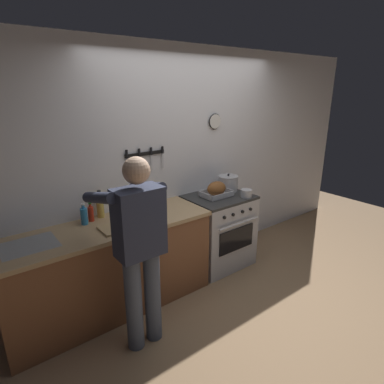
{
  "coord_description": "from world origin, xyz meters",
  "views": [
    {
      "loc": [
        -2.26,
        -1.7,
        2.14
      ],
      "look_at": [
        -0.3,
        0.85,
        1.09
      ],
      "focal_mm": 30.02,
      "sensor_mm": 36.0,
      "label": 1
    }
  ],
  "objects_px": {
    "saucepan": "(246,193)",
    "bottle_dish_soap": "(84,216)",
    "person_cook": "(139,243)",
    "cutting_board": "(120,227)",
    "stove": "(218,230)",
    "bottle_cooking_oil": "(100,206)",
    "bottle_hot_sauce": "(91,213)",
    "stock_pot": "(228,183)",
    "roasting_pan": "(217,190)"
  },
  "relations": [
    {
      "from": "saucepan",
      "to": "bottle_dish_soap",
      "type": "xyz_separation_m",
      "value": [
        -1.81,
        0.38,
        0.04
      ]
    },
    {
      "from": "person_cook",
      "to": "cutting_board",
      "type": "bearing_deg",
      "value": -20.06
    },
    {
      "from": "stove",
      "to": "bottle_cooking_oil",
      "type": "xyz_separation_m",
      "value": [
        -1.38,
        0.24,
        0.57
      ]
    },
    {
      "from": "cutting_board",
      "to": "bottle_dish_soap",
      "type": "distance_m",
      "value": 0.37
    },
    {
      "from": "saucepan",
      "to": "bottle_hot_sauce",
      "type": "xyz_separation_m",
      "value": [
        -1.73,
        0.42,
        0.03
      ]
    },
    {
      "from": "bottle_dish_soap",
      "to": "bottle_cooking_oil",
      "type": "height_order",
      "value": "bottle_cooking_oil"
    },
    {
      "from": "bottle_hot_sauce",
      "to": "person_cook",
      "type": "bearing_deg",
      "value": -83.39
    },
    {
      "from": "bottle_hot_sauce",
      "to": "bottle_dish_soap",
      "type": "xyz_separation_m",
      "value": [
        -0.08,
        -0.04,
        0.01
      ]
    },
    {
      "from": "stock_pot",
      "to": "saucepan",
      "type": "bearing_deg",
      "value": -90.72
    },
    {
      "from": "stove",
      "to": "stock_pot",
      "type": "bearing_deg",
      "value": 23.45
    },
    {
      "from": "stove",
      "to": "bottle_cooking_oil",
      "type": "distance_m",
      "value": 1.52
    },
    {
      "from": "cutting_board",
      "to": "bottle_dish_soap",
      "type": "xyz_separation_m",
      "value": [
        -0.23,
        0.28,
        0.08
      ]
    },
    {
      "from": "stock_pot",
      "to": "cutting_board",
      "type": "relative_size",
      "value": 0.69
    },
    {
      "from": "stove",
      "to": "person_cook",
      "type": "relative_size",
      "value": 0.54
    },
    {
      "from": "roasting_pan",
      "to": "saucepan",
      "type": "distance_m",
      "value": 0.36
    },
    {
      "from": "bottle_hot_sauce",
      "to": "saucepan",
      "type": "bearing_deg",
      "value": -13.54
    },
    {
      "from": "bottle_hot_sauce",
      "to": "stove",
      "type": "bearing_deg",
      "value": -7.63
    },
    {
      "from": "stove",
      "to": "person_cook",
      "type": "xyz_separation_m",
      "value": [
        -1.41,
        -0.59,
        0.5
      ]
    },
    {
      "from": "stove",
      "to": "roasting_pan",
      "type": "bearing_deg",
      "value": 147.5
    },
    {
      "from": "stove",
      "to": "bottle_hot_sauce",
      "type": "xyz_separation_m",
      "value": [
        -1.5,
        0.2,
        0.53
      ]
    },
    {
      "from": "person_cook",
      "to": "bottle_cooking_oil",
      "type": "height_order",
      "value": "person_cook"
    },
    {
      "from": "person_cook",
      "to": "saucepan",
      "type": "bearing_deg",
      "value": -90.28
    },
    {
      "from": "roasting_pan",
      "to": "bottle_dish_soap",
      "type": "bearing_deg",
      "value": 174.75
    },
    {
      "from": "stock_pot",
      "to": "cutting_board",
      "type": "bearing_deg",
      "value": -171.98
    },
    {
      "from": "person_cook",
      "to": "cutting_board",
      "type": "relative_size",
      "value": 4.61
    },
    {
      "from": "stock_pot",
      "to": "bottle_cooking_oil",
      "type": "xyz_separation_m",
      "value": [
        -1.62,
        0.14,
        0.02
      ]
    },
    {
      "from": "bottle_cooking_oil",
      "to": "bottle_dish_soap",
      "type": "bearing_deg",
      "value": -158.28
    },
    {
      "from": "cutting_board",
      "to": "roasting_pan",
      "type": "bearing_deg",
      "value": 6.1
    },
    {
      "from": "stove",
      "to": "roasting_pan",
      "type": "height_order",
      "value": "roasting_pan"
    },
    {
      "from": "saucepan",
      "to": "bottle_hot_sauce",
      "type": "distance_m",
      "value": 1.78
    },
    {
      "from": "cutting_board",
      "to": "bottle_cooking_oil",
      "type": "height_order",
      "value": "bottle_cooking_oil"
    },
    {
      "from": "saucepan",
      "to": "bottle_dish_soap",
      "type": "relative_size",
      "value": 0.64
    },
    {
      "from": "stock_pot",
      "to": "saucepan",
      "type": "relative_size",
      "value": 1.84
    },
    {
      "from": "person_cook",
      "to": "stock_pot",
      "type": "xyz_separation_m",
      "value": [
        1.64,
        0.69,
        0.04
      ]
    },
    {
      "from": "saucepan",
      "to": "bottle_hot_sauce",
      "type": "height_order",
      "value": "bottle_hot_sauce"
    },
    {
      "from": "stock_pot",
      "to": "cutting_board",
      "type": "height_order",
      "value": "stock_pot"
    },
    {
      "from": "roasting_pan",
      "to": "bottle_cooking_oil",
      "type": "relative_size",
      "value": 1.25
    },
    {
      "from": "stock_pot",
      "to": "bottle_hot_sauce",
      "type": "height_order",
      "value": "stock_pot"
    },
    {
      "from": "roasting_pan",
      "to": "saucepan",
      "type": "relative_size",
      "value": 2.63
    },
    {
      "from": "stock_pot",
      "to": "bottle_dish_soap",
      "type": "relative_size",
      "value": 1.18
    },
    {
      "from": "bottle_hot_sauce",
      "to": "bottle_dish_soap",
      "type": "distance_m",
      "value": 0.09
    },
    {
      "from": "stock_pot",
      "to": "bottle_cooking_oil",
      "type": "relative_size",
      "value": 0.88
    },
    {
      "from": "bottle_cooking_oil",
      "to": "stock_pot",
      "type": "bearing_deg",
      "value": -4.81
    },
    {
      "from": "bottle_dish_soap",
      "to": "roasting_pan",
      "type": "bearing_deg",
      "value": -5.25
    },
    {
      "from": "stove",
      "to": "saucepan",
      "type": "distance_m",
      "value": 0.59
    },
    {
      "from": "stock_pot",
      "to": "bottle_cooking_oil",
      "type": "height_order",
      "value": "bottle_cooking_oil"
    },
    {
      "from": "person_cook",
      "to": "stove",
      "type": "bearing_deg",
      "value": -80.37
    },
    {
      "from": "stove",
      "to": "roasting_pan",
      "type": "distance_m",
      "value": 0.53
    },
    {
      "from": "roasting_pan",
      "to": "cutting_board",
      "type": "bearing_deg",
      "value": -173.9
    },
    {
      "from": "roasting_pan",
      "to": "cutting_board",
      "type": "distance_m",
      "value": 1.33
    }
  ]
}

